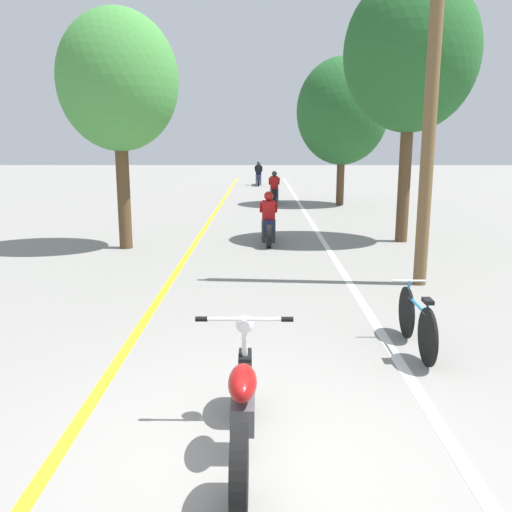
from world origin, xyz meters
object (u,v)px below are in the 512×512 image
at_px(motorcycle_foreground, 243,406).
at_px(motorcycle_rider_mid, 274,191).
at_px(motorcycle_rider_lead, 269,223).
at_px(bicycle_parked, 417,322).
at_px(utility_pole, 432,79).
at_px(motorcycle_rider_far, 259,176).
at_px(roadside_tree_right_far, 343,112).
at_px(roadside_tree_left, 118,82).
at_px(roadside_tree_right_near, 411,54).

relative_size(motorcycle_foreground, motorcycle_rider_mid, 1.03).
distance_m(motorcycle_rider_lead, bicycle_parked, 7.84).
distance_m(utility_pole, motorcycle_rider_far, 24.37).
height_order(motorcycle_rider_lead, motorcycle_rider_far, motorcycle_rider_far).
distance_m(motorcycle_foreground, motorcycle_rider_far, 29.66).
bearing_deg(roadside_tree_right_far, bicycle_parked, -94.78).
height_order(roadside_tree_left, bicycle_parked, roadside_tree_left).
bearing_deg(motorcycle_foreground, bicycle_parked, 48.00).
bearing_deg(utility_pole, bicycle_parked, -106.85).
bearing_deg(motorcycle_rider_far, motorcycle_rider_lead, -88.99).
relative_size(motorcycle_rider_lead, motorcycle_rider_far, 0.98).
bearing_deg(bicycle_parked, roadside_tree_right_far, 85.22).
xyz_separation_m(utility_pole, motorcycle_rider_lead, (-2.79, 4.30, -3.18)).
bearing_deg(motorcycle_rider_mid, roadside_tree_right_near, -70.66).
bearing_deg(utility_pole, roadside_tree_left, 151.31).
xyz_separation_m(roadside_tree_right_near, motorcycle_foreground, (-3.94, -10.20, -4.36)).
distance_m(roadside_tree_right_near, motorcycle_rider_mid, 10.58).
height_order(roadside_tree_left, motorcycle_rider_mid, roadside_tree_left).
bearing_deg(roadside_tree_right_far, motorcycle_rider_mid, 170.47).
xyz_separation_m(motorcycle_foreground, motorcycle_rider_far, (0.01, 29.66, 0.12)).
bearing_deg(bicycle_parked, motorcycle_rider_far, 94.46).
bearing_deg(roadside_tree_left, utility_pole, -28.69).
bearing_deg(motorcycle_rider_mid, motorcycle_rider_lead, -92.31).
height_order(roadside_tree_right_far, roadside_tree_left, roadside_tree_right_far).
relative_size(motorcycle_foreground, motorcycle_rider_lead, 1.00).
xyz_separation_m(utility_pole, roadside_tree_right_far, (0.37, 13.17, 0.16)).
height_order(motorcycle_foreground, motorcycle_rider_mid, motorcycle_rider_mid).
bearing_deg(roadside_tree_left, motorcycle_rider_lead, 12.53).
distance_m(roadside_tree_right_far, motorcycle_rider_far, 11.82).
relative_size(roadside_tree_right_near, motorcycle_rider_lead, 3.22).
distance_m(utility_pole, roadside_tree_left, 7.30).
relative_size(utility_pole, roadside_tree_left, 1.26).
height_order(roadside_tree_right_near, motorcycle_rider_mid, roadside_tree_right_near).
relative_size(utility_pole, roadside_tree_right_far, 1.19).
relative_size(roadside_tree_left, motorcycle_rider_lead, 2.71).
xyz_separation_m(roadside_tree_right_far, motorcycle_rider_lead, (-3.16, -8.86, -3.34)).
bearing_deg(roadside_tree_right_near, motorcycle_rider_far, 101.41).
bearing_deg(motorcycle_foreground, roadside_tree_right_near, 68.90).
relative_size(roadside_tree_right_far, roadside_tree_left, 1.06).
bearing_deg(roadside_tree_right_far, roadside_tree_right_near, -87.21).
bearing_deg(roadside_tree_left, roadside_tree_right_far, 55.00).
xyz_separation_m(roadside_tree_right_far, bicycle_parked, (-1.38, -16.50, -3.48)).
bearing_deg(bicycle_parked, motorcycle_rider_lead, 103.13).
relative_size(motorcycle_foreground, motorcycle_rider_far, 0.98).
bearing_deg(roadside_tree_right_far, motorcycle_rider_far, 108.00).
height_order(motorcycle_rider_far, bicycle_parked, motorcycle_rider_far).
xyz_separation_m(utility_pole, roadside_tree_right_near, (0.79, 4.50, 1.09)).
relative_size(roadside_tree_left, motorcycle_rider_mid, 2.78).
bearing_deg(motorcycle_rider_far, roadside_tree_right_far, -72.00).
bearing_deg(roadside_tree_right_near, roadside_tree_right_far, 92.79).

